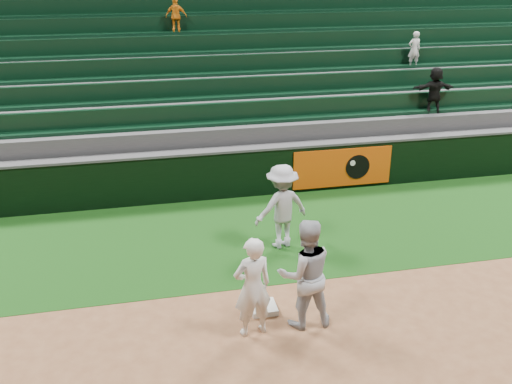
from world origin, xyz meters
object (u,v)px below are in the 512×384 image
first_baseman (252,287)px  baserunner (305,274)px  base_coach (282,207)px  first_base (263,308)px

first_baseman → baserunner: bearing=174.8°
first_baseman → base_coach: (1.18, 2.75, 0.04)m
first_base → first_baseman: 1.04m
first_baseman → first_base: bearing=-129.0°
first_base → base_coach: base_coach is taller
first_base → base_coach: size_ratio=0.25×
base_coach → baserunner: bearing=69.1°
first_base → first_baseman: size_ratio=0.26×
baserunner → base_coach: (0.31, 2.67, -0.04)m
first_baseman → base_coach: base_coach is taller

